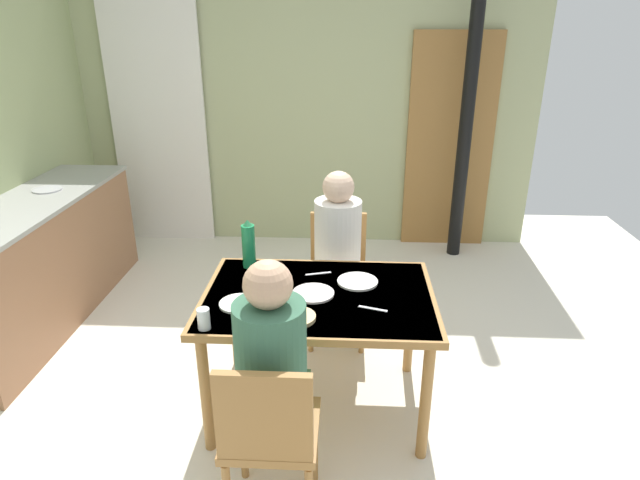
{
  "coord_description": "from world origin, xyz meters",
  "views": [
    {
      "loc": [
        0.46,
        -2.48,
        2.07
      ],
      "look_at": [
        0.32,
        0.18,
        0.98
      ],
      "focal_mm": 30.01,
      "sensor_mm": 36.0,
      "label": 1
    }
  ],
  "objects_px": {
    "water_bottle_green_near": "(249,245)",
    "chair_far_diner": "(338,269)",
    "kitchen_counter": "(37,262)",
    "person_near_diner": "(271,356)",
    "chair_near_diner": "(269,432)",
    "dining_table": "(319,307)",
    "person_far_diner": "(338,239)"
  },
  "relations": [
    {
      "from": "water_bottle_green_near",
      "to": "chair_far_diner",
      "type": "bearing_deg",
      "value": 42.13
    },
    {
      "from": "kitchen_counter",
      "to": "person_near_diner",
      "type": "height_order",
      "value": "person_near_diner"
    },
    {
      "from": "water_bottle_green_near",
      "to": "chair_near_diner",
      "type": "bearing_deg",
      "value": -76.6
    },
    {
      "from": "dining_table",
      "to": "person_near_diner",
      "type": "height_order",
      "value": "person_near_diner"
    },
    {
      "from": "dining_table",
      "to": "person_near_diner",
      "type": "distance_m",
      "value": 0.68
    },
    {
      "from": "person_far_diner",
      "to": "kitchen_counter",
      "type": "bearing_deg",
      "value": -6.22
    },
    {
      "from": "person_far_diner",
      "to": "water_bottle_green_near",
      "type": "xyz_separation_m",
      "value": [
        -0.51,
        -0.33,
        0.08
      ]
    },
    {
      "from": "person_near_diner",
      "to": "water_bottle_green_near",
      "type": "distance_m",
      "value": 1.02
    },
    {
      "from": "person_near_diner",
      "to": "person_far_diner",
      "type": "xyz_separation_m",
      "value": [
        0.25,
        1.3,
        0.0
      ]
    },
    {
      "from": "person_far_diner",
      "to": "water_bottle_green_near",
      "type": "bearing_deg",
      "value": 32.55
    },
    {
      "from": "person_far_diner",
      "to": "chair_far_diner",
      "type": "bearing_deg",
      "value": -90.0
    },
    {
      "from": "chair_far_diner",
      "to": "person_far_diner",
      "type": "relative_size",
      "value": 1.13
    },
    {
      "from": "chair_near_diner",
      "to": "person_near_diner",
      "type": "distance_m",
      "value": 0.31
    },
    {
      "from": "chair_far_diner",
      "to": "water_bottle_green_near",
      "type": "xyz_separation_m",
      "value": [
        -0.51,
        -0.46,
        0.37
      ]
    },
    {
      "from": "person_near_diner",
      "to": "water_bottle_green_near",
      "type": "xyz_separation_m",
      "value": [
        -0.27,
        0.98,
        0.08
      ]
    },
    {
      "from": "kitchen_counter",
      "to": "dining_table",
      "type": "relative_size",
      "value": 1.72
    },
    {
      "from": "dining_table",
      "to": "chair_near_diner",
      "type": "xyz_separation_m",
      "value": [
        -0.16,
        -0.79,
        -0.15
      ]
    },
    {
      "from": "chair_far_diner",
      "to": "person_near_diner",
      "type": "relative_size",
      "value": 1.13
    },
    {
      "from": "chair_near_diner",
      "to": "water_bottle_green_near",
      "type": "distance_m",
      "value": 1.2
    },
    {
      "from": "person_near_diner",
      "to": "person_far_diner",
      "type": "distance_m",
      "value": 1.33
    },
    {
      "from": "dining_table",
      "to": "chair_far_diner",
      "type": "height_order",
      "value": "chair_far_diner"
    },
    {
      "from": "dining_table",
      "to": "kitchen_counter",
      "type": "bearing_deg",
      "value": 156.99
    },
    {
      "from": "kitchen_counter",
      "to": "chair_far_diner",
      "type": "xyz_separation_m",
      "value": [
        2.18,
        -0.1,
        0.05
      ]
    },
    {
      "from": "chair_near_diner",
      "to": "chair_far_diner",
      "type": "relative_size",
      "value": 1.0
    },
    {
      "from": "chair_near_diner",
      "to": "person_far_diner",
      "type": "relative_size",
      "value": 1.13
    },
    {
      "from": "kitchen_counter",
      "to": "chair_far_diner",
      "type": "relative_size",
      "value": 2.44
    },
    {
      "from": "kitchen_counter",
      "to": "water_bottle_green_near",
      "type": "height_order",
      "value": "water_bottle_green_near"
    },
    {
      "from": "kitchen_counter",
      "to": "person_near_diner",
      "type": "bearing_deg",
      "value": -38.54
    },
    {
      "from": "dining_table",
      "to": "chair_near_diner",
      "type": "bearing_deg",
      "value": -101.51
    },
    {
      "from": "chair_far_diner",
      "to": "person_far_diner",
      "type": "height_order",
      "value": "person_far_diner"
    },
    {
      "from": "person_near_diner",
      "to": "person_far_diner",
      "type": "bearing_deg",
      "value": 79.27
    },
    {
      "from": "person_near_diner",
      "to": "person_far_diner",
      "type": "height_order",
      "value": "same"
    }
  ]
}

